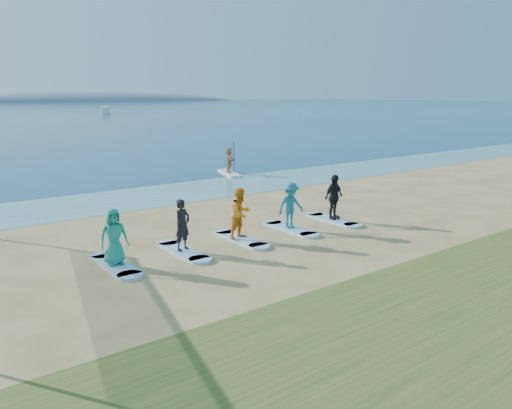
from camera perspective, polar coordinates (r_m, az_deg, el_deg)
ground at (r=16.60m, az=5.70°, el=-4.67°), size 600.00×600.00×0.00m
shallow_water at (r=25.11m, az=-10.64°, el=1.13°), size 600.00×600.00×0.00m
island_ridge at (r=329.15m, az=-18.34°, el=11.13°), size 220.00×56.00×18.00m
paddleboard at (r=31.04m, az=-3.07°, el=3.60°), size 1.56×3.07×0.12m
paddleboarder at (r=30.92m, az=-3.09°, el=5.12°), size 0.93×1.50×1.54m
boat_offshore_b at (r=134.06m, az=-16.80°, el=9.98°), size 3.90×6.57×1.58m
surfboard_0 at (r=15.09m, az=-15.76°, el=-6.71°), size 0.70×2.20×0.09m
student_0 at (r=14.83m, az=-15.96°, el=-3.54°), size 0.84×0.58×1.64m
surfboard_1 at (r=15.95m, az=-8.30°, el=-5.30°), size 0.70×2.20×0.09m
student_1 at (r=15.71m, az=-8.40°, el=-2.32°), size 0.69×0.57×1.63m
surfboard_2 at (r=17.05m, az=-1.75°, el=-3.98°), size 0.70×2.20×0.09m
student_2 at (r=16.82m, az=-1.77°, el=-1.00°), size 0.95×0.80×1.73m
surfboard_3 at (r=18.36m, az=3.93°, el=-2.79°), size 0.70×2.20×0.09m
student_3 at (r=18.15m, az=3.97°, el=-0.09°), size 1.13×0.70×1.68m
surfboard_4 at (r=19.83m, az=8.80°, el=-1.75°), size 0.70×2.20×0.09m
student_4 at (r=19.63m, az=8.89°, el=0.86°), size 1.08×0.57×1.75m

